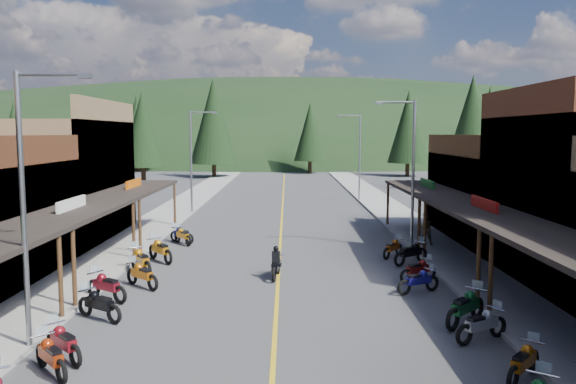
{
  "coord_description": "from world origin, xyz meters",
  "views": [
    {
      "loc": [
        0.38,
        -21.74,
        6.29
      ],
      "look_at": [
        0.44,
        9.52,
        3.0
      ],
      "focal_mm": 35.0,
      "sensor_mm": 36.0,
      "label": 1
    }
  ],
  "objects_px": {
    "bike_west_7": "(106,285)",
    "bike_east_6": "(466,305)",
    "shop_west_3": "(47,180)",
    "pine_1": "(137,127)",
    "shop_east_3": "(512,197)",
    "pine_9": "(486,132)",
    "bike_east_9": "(411,252)",
    "bike_west_5": "(63,341)",
    "pine_4": "(408,127)",
    "bike_west_12": "(182,234)",
    "pine_5": "(489,123)",
    "bike_west_11": "(183,235)",
    "streetlight_3": "(358,153)",
    "bike_east_8": "(418,269)",
    "bike_west_4": "(51,355)",
    "pine_10": "(142,129)",
    "pine_11": "(472,125)",
    "bike_west_6": "(99,303)",
    "pine_7": "(100,128)",
    "bike_east_10": "(393,247)",
    "pine_0": "(15,132)",
    "streetlight_1": "(193,157)",
    "bike_west_10": "(160,249)",
    "pine_3": "(310,132)",
    "rider_on_bike": "(276,265)",
    "bike_east_5": "(482,323)",
    "bike_east_4": "(524,361)",
    "streetlight_2": "(410,168)",
    "streetlight_0": "(28,198)",
    "pine_2": "(213,121)",
    "pine_8": "(83,136)",
    "bike_east_7": "(419,280)",
    "pedestrian_east_b": "(425,228)",
    "bike_west_9": "(141,259)"
  },
  "relations": [
    {
      "from": "bike_east_5",
      "to": "bike_east_4",
      "type": "bearing_deg",
      "value": -26.31
    },
    {
      "from": "shop_west_3",
      "to": "pine_4",
      "type": "distance_m",
      "value": 58.27
    },
    {
      "from": "bike_west_6",
      "to": "bike_east_4",
      "type": "height_order",
      "value": "bike_west_6"
    },
    {
      "from": "bike_east_9",
      "to": "bike_west_5",
      "type": "bearing_deg",
      "value": -81.87
    },
    {
      "from": "pine_5",
      "to": "bike_west_11",
      "type": "relative_size",
      "value": 7.27
    },
    {
      "from": "bike_west_7",
      "to": "bike_east_8",
      "type": "relative_size",
      "value": 1.12
    },
    {
      "from": "pine_4",
      "to": "bike_east_5",
      "type": "xyz_separation_m",
      "value": [
        -11.74,
        -65.34,
        -6.66
      ]
    },
    {
      "from": "bike_west_5",
      "to": "bike_west_10",
      "type": "xyz_separation_m",
      "value": [
        -0.01,
        12.0,
        0.08
      ]
    },
    {
      "from": "bike_east_6",
      "to": "pine_10",
      "type": "bearing_deg",
      "value": 159.45
    },
    {
      "from": "bike_west_12",
      "to": "bike_east_9",
      "type": "relative_size",
      "value": 0.86
    },
    {
      "from": "bike_west_9",
      "to": "bike_east_4",
      "type": "relative_size",
      "value": 1.22
    },
    {
      "from": "pine_9",
      "to": "pine_8",
      "type": "bearing_deg",
      "value": -173.8
    },
    {
      "from": "pine_4",
      "to": "bike_west_12",
      "type": "bearing_deg",
      "value": -115.36
    },
    {
      "from": "bike_west_7",
      "to": "bike_east_6",
      "type": "height_order",
      "value": "bike_east_6"
    },
    {
      "from": "pine_4",
      "to": "bike_west_10",
      "type": "distance_m",
      "value": 60.07
    },
    {
      "from": "pine_4",
      "to": "pedestrian_east_b",
      "type": "bearing_deg",
      "value": -101.05
    },
    {
      "from": "bike_west_5",
      "to": "pine_1",
      "type": "bearing_deg",
      "value": 57.61
    },
    {
      "from": "bike_west_5",
      "to": "streetlight_3",
      "type": "bearing_deg",
      "value": 25.12
    },
    {
      "from": "shop_west_3",
      "to": "bike_west_6",
      "type": "xyz_separation_m",
      "value": [
        7.84,
        -14.67,
        -2.92
      ]
    },
    {
      "from": "bike_east_4",
      "to": "bike_east_10",
      "type": "height_order",
      "value": "bike_east_4"
    },
    {
      "from": "bike_west_12",
      "to": "streetlight_3",
      "type": "bearing_deg",
      "value": 5.47
    },
    {
      "from": "bike_west_12",
      "to": "bike_east_5",
      "type": "bearing_deg",
      "value": -104.42
    },
    {
      "from": "bike_west_4",
      "to": "pine_7",
      "type": "bearing_deg",
      "value": 65.27
    },
    {
      "from": "shop_west_3",
      "to": "bike_west_11",
      "type": "height_order",
      "value": "shop_west_3"
    },
    {
      "from": "streetlight_1",
      "to": "bike_west_10",
      "type": "distance_m",
      "value": 17.21
    },
    {
      "from": "streetlight_2",
      "to": "bike_west_4",
      "type": "bearing_deg",
      "value": -128.94
    },
    {
      "from": "pine_0",
      "to": "bike_west_11",
      "type": "relative_size",
      "value": 5.72
    },
    {
      "from": "pine_2",
      "to": "bike_east_6",
      "type": "height_order",
      "value": "pine_2"
    },
    {
      "from": "bike_west_11",
      "to": "shop_west_3",
      "type": "bearing_deg",
      "value": 131.17
    },
    {
      "from": "pine_11",
      "to": "bike_west_6",
      "type": "distance_m",
      "value": 49.28
    },
    {
      "from": "bike_east_8",
      "to": "bike_west_7",
      "type": "bearing_deg",
      "value": -107.4
    },
    {
      "from": "streetlight_3",
      "to": "bike_west_5",
      "type": "xyz_separation_m",
      "value": [
        -12.76,
        -36.75,
        -3.89
      ]
    },
    {
      "from": "pine_3",
      "to": "bike_east_4",
      "type": "distance_m",
      "value": 74.36
    },
    {
      "from": "pine_9",
      "to": "rider_on_bike",
      "type": "distance_m",
      "value": 49.51
    },
    {
      "from": "streetlight_0",
      "to": "bike_east_10",
      "type": "xyz_separation_m",
      "value": [
        12.71,
        12.23,
        -3.92
      ]
    },
    {
      "from": "pine_7",
      "to": "bike_east_10",
      "type": "bearing_deg",
      "value": -61.58
    },
    {
      "from": "shop_west_3",
      "to": "pine_1",
      "type": "height_order",
      "value": "pine_1"
    },
    {
      "from": "shop_west_3",
      "to": "pine_5",
      "type": "bearing_deg",
      "value": 51.79
    },
    {
      "from": "shop_east_3",
      "to": "bike_east_8",
      "type": "distance_m",
      "value": 12.61
    },
    {
      "from": "pine_9",
      "to": "bike_west_11",
      "type": "xyz_separation_m",
      "value": [
        -29.53,
        -35.43,
        -5.83
      ]
    },
    {
      "from": "pine_4",
      "to": "bike_west_4",
      "type": "bearing_deg",
      "value": -109.33
    },
    {
      "from": "shop_east_3",
      "to": "pine_9",
      "type": "xyz_separation_m",
      "value": [
        10.25,
        33.7,
        3.85
      ]
    },
    {
      "from": "shop_east_3",
      "to": "bike_west_5",
      "type": "distance_m",
      "value": 26.69
    },
    {
      "from": "bike_east_7",
      "to": "rider_on_bike",
      "type": "relative_size",
      "value": 0.96
    },
    {
      "from": "shop_west_3",
      "to": "bike_east_8",
      "type": "relative_size",
      "value": 5.67
    },
    {
      "from": "bike_west_6",
      "to": "pine_8",
      "type": "bearing_deg",
      "value": 53.59
    },
    {
      "from": "bike_west_11",
      "to": "pine_8",
      "type": "bearing_deg",
      "value": 81.43
    },
    {
      "from": "pine_0",
      "to": "bike_west_7",
      "type": "xyz_separation_m",
      "value": [
        33.59,
        -63.16,
        -5.87
      ]
    },
    {
      "from": "pine_11",
      "to": "bike_east_4",
      "type": "distance_m",
      "value": 48.51
    },
    {
      "from": "bike_west_4",
      "to": "pine_3",
      "type": "bearing_deg",
      "value": 40.33
    }
  ]
}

